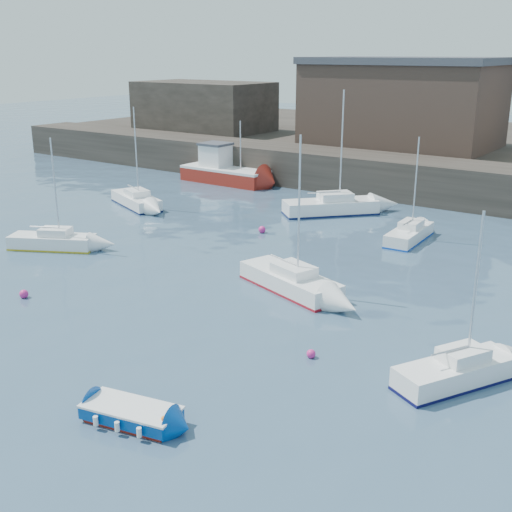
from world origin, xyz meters
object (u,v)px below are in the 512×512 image
Objects in this scene: blue_dinghy at (131,413)px; buoy_near at (24,298)px; sailboat_a at (53,241)px; buoy_far at (262,233)px; sailboat_h at (331,206)px; buoy_mid at (311,358)px; sailboat_c at (457,371)px; fishing_boat at (224,170)px; sailboat_f at (409,234)px; sailboat_e at (136,200)px; sailboat_b at (290,280)px.

blue_dinghy is 12.56m from buoy_near.
buoy_far is at bearing 50.84° from sailboat_a.
buoy_near is at bearing -99.72° from sailboat_h.
sailboat_h is at bearing 116.96° from buoy_mid.
sailboat_c is at bearing 48.16° from blue_dinghy.
fishing_boat is 0.96× the size of sailboat_h.
buoy_near reaches higher than buoy_mid.
sailboat_f is at bearing 23.75° from buoy_far.
sailboat_e reaches higher than sailboat_c.
sailboat_c is 13.38× the size of buoy_far.
buoy_far is (-1.17, -6.80, -0.55)m from sailboat_h.
sailboat_a is 14.98m from sailboat_b.
sailboat_c reaches higher than buoy_mid.
sailboat_f is 9.03m from buoy_far.
sailboat_a is at bearing -171.64° from sailboat_b.
sailboat_e is 11.70m from buoy_far.
buoy_mid is at bearing -30.88° from sailboat_e.
sailboat_b is at bearing 8.36° from sailboat_a.
blue_dinghy is at bearing -21.35° from buoy_near.
sailboat_c is 30.71m from sailboat_e.
sailboat_e is at bearing 135.00° from blue_dinghy.
buoy_near is at bearing -170.23° from buoy_mid.
sailboat_a is 0.75× the size of sailboat_h.
buoy_mid is at bearing -9.95° from sailboat_a.
blue_dinghy is 7.21× the size of buoy_far.
fishing_boat is 26.82m from sailboat_b.
sailboat_h is at bearing -19.79° from fishing_boat.
buoy_far is (-9.03, 20.10, -0.32)m from blue_dinghy.
sailboat_h reaches higher than sailboat_e.
buoy_far is at bearing -99.72° from sailboat_h.
sailboat_a is 14.08× the size of buoy_far.
buoy_far is (7.94, 9.75, -0.45)m from sailboat_a.
sailboat_f is at bearing 117.53° from sailboat_c.
sailboat_e is 0.85× the size of sailboat_h.
sailboat_h is at bearing 155.92° from sailboat_f.
buoy_far is at bearing 80.28° from buoy_near.
buoy_mid is (22.98, -13.74, -0.47)m from sailboat_e.
buoy_far is at bearing -43.94° from fishing_boat.
sailboat_f is at bearing -24.08° from sailboat_h.
buoy_near is (9.30, -27.05, -1.04)m from fishing_boat.
sailboat_b is at bearing -68.33° from sailboat_h.
blue_dinghy is at bearing -45.00° from sailboat_e.
buoy_mid is at bearing 72.00° from blue_dinghy.
sailboat_b reaches higher than buoy_near.
sailboat_e reaches higher than sailboat_a.
sailboat_e is at bearing 156.19° from sailboat_b.
sailboat_c is at bearing -39.62° from fishing_boat.
sailboat_b reaches higher than sailboat_a.
sailboat_b is 15.46m from sailboat_h.
blue_dinghy reaches higher than buoy_mid.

